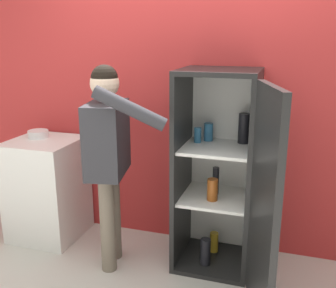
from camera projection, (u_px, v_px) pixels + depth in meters
The scene contains 5 objects.
wall_back at pixel (188, 99), 3.29m from camera, with size 7.00×0.06×2.55m.
refrigerator at pixel (227, 177), 2.92m from camera, with size 0.80×1.12×1.56m.
person at pixel (109, 145), 2.94m from camera, with size 0.71×0.60×1.59m.
counter at pixel (47, 188), 3.55m from camera, with size 0.58×0.58×0.90m.
bowl at pixel (38, 134), 3.51m from camera, with size 0.18×0.18×0.06m.
Camera 1 is at (0.83, -2.18, 1.79)m, focal length 42.00 mm.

